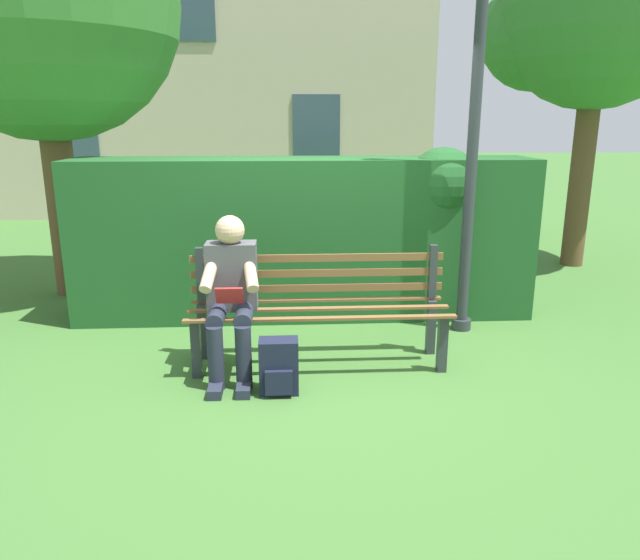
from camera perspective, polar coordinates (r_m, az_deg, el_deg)
The scene contains 9 objects.
ground at distance 4.79m, azimuth -0.07°, elevation -8.09°, with size 60.00×60.00×0.00m, color #3D6B2D.
park_bench at distance 4.71m, azimuth -0.13°, elevation -2.33°, with size 2.04×0.53×0.92m.
person_seated at distance 4.49m, azimuth -8.54°, elevation -1.13°, with size 0.44×0.73×1.21m.
hedge_backdrop at distance 5.82m, azimuth -1.24°, elevation 4.52°, with size 4.40×0.83×1.64m.
tree at distance 7.22m, azimuth -26.02°, elevation 22.42°, with size 2.92×2.78×4.43m.
building_facade at distance 13.24m, azimuth -11.27°, elevation 20.23°, with size 9.13×2.78×6.23m.
backpack at distance 4.26m, azimuth -3.97°, elevation -8.32°, with size 0.28×0.24×0.40m.
tree_far at distance 8.57m, azimuth 24.39°, elevation 22.24°, with size 2.52×2.40×4.39m.
lamp_post at distance 5.40m, azimuth 14.83°, elevation 17.64°, with size 0.25×0.25×3.72m.
Camera 1 is at (0.25, 4.39, 1.90)m, focal length 33.31 mm.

